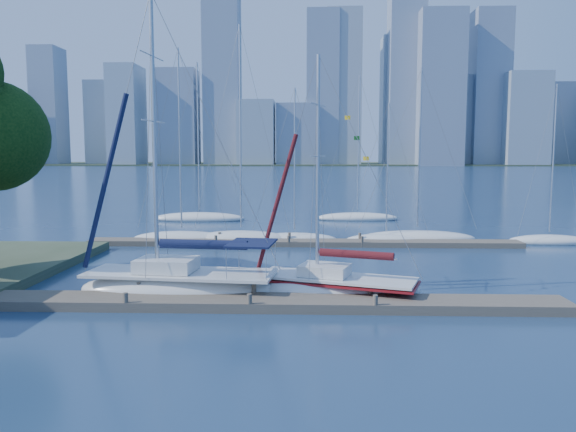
{
  "coord_description": "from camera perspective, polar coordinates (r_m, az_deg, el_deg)",
  "views": [
    {
      "loc": [
        2.32,
        -22.68,
        6.35
      ],
      "look_at": [
        1.36,
        4.0,
        3.39
      ],
      "focal_mm": 35.0,
      "sensor_mm": 36.0,
      "label": 1
    }
  ],
  "objects": [
    {
      "name": "bg_boat_7",
      "position": [
        54.44,
        7.08,
        -0.13
      ],
      "size": [
        8.08,
        4.87,
        14.06
      ],
      "rotation": [
        0.0,
        0.0,
        -0.37
      ],
      "color": "silver",
      "rests_on": "ground"
    },
    {
      "name": "skyline",
      "position": [
        314.98,
        5.19,
        11.75
      ],
      "size": [
        502.73,
        51.31,
        126.14
      ],
      "color": "#849CAB",
      "rests_on": "ground"
    },
    {
      "name": "sailboat_maroon",
      "position": [
        25.31,
        4.86,
        -6.13
      ],
      "size": [
        7.98,
        4.76,
        11.17
      ],
      "rotation": [
        0.0,
        0.0,
        -0.32
      ],
      "color": "silver",
      "rests_on": "ground"
    },
    {
      "name": "bg_boat_0",
      "position": [
        41.62,
        -10.73,
        -2.17
      ],
      "size": [
        7.46,
        3.85,
        14.13
      ],
      "rotation": [
        0.0,
        0.0,
        -0.24
      ],
      "color": "silver",
      "rests_on": "ground"
    },
    {
      "name": "near_dock",
      "position": [
        23.61,
        -3.69,
        -8.78
      ],
      "size": [
        26.0,
        2.0,
        0.4
      ],
      "primitive_type": "cube",
      "color": "brown",
      "rests_on": "ground"
    },
    {
      "name": "bg_boat_1",
      "position": [
        40.81,
        -4.76,
        -2.19
      ],
      "size": [
        7.28,
        3.31,
        15.71
      ],
      "rotation": [
        0.0,
        0.0,
        -0.13
      ],
      "color": "silver",
      "rests_on": "ground"
    },
    {
      "name": "bg_boat_5",
      "position": [
        43.98,
        25.0,
        -2.26
      ],
      "size": [
        6.05,
        4.03,
        11.44
      ],
      "rotation": [
        0.0,
        0.0,
        0.41
      ],
      "color": "silver",
      "rests_on": "ground"
    },
    {
      "name": "ground",
      "position": [
        23.67,
        -3.69,
        -9.24
      ],
      "size": [
        700.0,
        700.0,
        0.0
      ],
      "primitive_type": "plane",
      "color": "#162C48",
      "rests_on": "ground"
    },
    {
      "name": "far_shore",
      "position": [
        342.75,
        1.67,
        5.27
      ],
      "size": [
        800.0,
        100.0,
        1.5
      ],
      "primitive_type": "cube",
      "color": "#38472D",
      "rests_on": "ground"
    },
    {
      "name": "bg_boat_6",
      "position": [
        54.23,
        -8.98,
        -0.16
      ],
      "size": [
        9.03,
        4.04,
        15.18
      ],
      "rotation": [
        0.0,
        0.0,
        -0.2
      ],
      "color": "silver",
      "rests_on": "ground"
    },
    {
      "name": "far_dock",
      "position": [
        39.17,
        1.57,
        -2.73
      ],
      "size": [
        30.0,
        1.8,
        0.36
      ],
      "primitive_type": "cube",
      "color": "brown",
      "rests_on": "ground"
    },
    {
      "name": "bg_boat_3",
      "position": [
        40.94,
        9.95,
        -2.38
      ],
      "size": [
        5.98,
        2.27,
        10.22
      ],
      "rotation": [
        0.0,
        0.0,
        -0.07
      ],
      "color": "silver",
      "rests_on": "ground"
    },
    {
      "name": "bg_boat_2",
      "position": [
        40.79,
        0.67,
        -2.3
      ],
      "size": [
        6.16,
        1.99,
        11.31
      ],
      "rotation": [
        0.0,
        0.0,
        -0.01
      ],
      "color": "silver",
      "rests_on": "ground"
    },
    {
      "name": "sailboat_navy",
      "position": [
        25.79,
        -10.88,
        -5.69
      ],
      "size": [
        9.37,
        3.89,
        13.9
      ],
      "rotation": [
        0.0,
        0.0,
        -0.1
      ],
      "color": "silver",
      "rests_on": "ground"
    },
    {
      "name": "bg_boat_4",
      "position": [
        41.89,
        12.99,
        -2.18
      ],
      "size": [
        8.49,
        2.56,
        12.68
      ],
      "rotation": [
        0.0,
        0.0,
        -0.02
      ],
      "color": "silver",
      "rests_on": "ground"
    }
  ]
}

